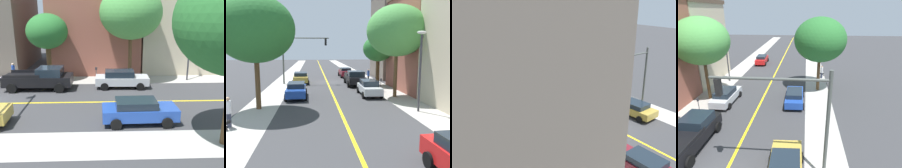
# 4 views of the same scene
# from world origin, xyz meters

# --- Properties ---
(ground_plane) EXTENTS (140.00, 140.00, 0.00)m
(ground_plane) POSITION_xyz_m (0.00, 0.00, 0.00)
(ground_plane) COLOR #38383A
(sidewalk_left) EXTENTS (2.71, 126.00, 0.01)m
(sidewalk_left) POSITION_xyz_m (-5.98, 0.00, 0.00)
(sidewalk_left) COLOR #ADA8A0
(sidewalk_left) RESTS_ON ground
(sidewalk_right) EXTENTS (2.71, 126.00, 0.01)m
(sidewalk_right) POSITION_xyz_m (5.98, 0.00, 0.00)
(sidewalk_right) COLOR #ADA8A0
(sidewalk_right) RESTS_ON ground
(road_centerline_stripe) EXTENTS (0.20, 126.00, 0.00)m
(road_centerline_stripe) POSITION_xyz_m (0.00, 0.00, 0.00)
(road_centerline_stripe) COLOR yellow
(road_centerline_stripe) RESTS_ON ground
(tan_rowhouse) EXTENTS (10.50, 8.23, 13.34)m
(tan_rowhouse) POSITION_xyz_m (-12.99, -4.08, 6.68)
(tan_rowhouse) COLOR #665B51
(tan_rowhouse) RESTS_ON ground
(corner_shop_building) EXTENTS (11.61, 9.52, 10.56)m
(corner_shop_building) POSITION_xyz_m (-12.99, 7.58, 5.29)
(corner_shop_building) COLOR #935142
(corner_shop_building) RESTS_ON ground
(street_tree_left_near) EXTENTS (3.70, 3.70, 6.12)m
(street_tree_left_near) POSITION_xyz_m (-6.10, 3.44, 4.50)
(street_tree_left_near) COLOR brown
(street_tree_left_near) RESTS_ON ground
(street_tree_right_corner) EXTENTS (5.54, 5.54, 8.52)m
(street_tree_right_corner) POSITION_xyz_m (-5.77, 10.91, 6.16)
(street_tree_right_corner) COLOR brown
(street_tree_right_corner) RESTS_ON ground
(street_tree_left_far) EXTENTS (5.79, 5.79, 8.39)m
(street_tree_left_far) POSITION_xyz_m (6.08, 14.34, 5.92)
(street_tree_left_far) COLOR brown
(street_tree_left_far) RESTS_ON ground
(fire_hydrant) EXTENTS (0.44, 0.24, 0.78)m
(fire_hydrant) POSITION_xyz_m (-5.43, 2.47, 0.39)
(fire_hydrant) COLOR yellow
(fire_hydrant) RESTS_ON ground
(parking_meter) EXTENTS (0.12, 0.18, 1.39)m
(parking_meter) POSITION_xyz_m (-5.30, 7.80, 0.91)
(parking_meter) COLOR #4C4C51
(parking_meter) RESTS_ON ground
(traffic_light_mast) EXTENTS (5.98, 0.32, 6.40)m
(traffic_light_mast) POSITION_xyz_m (3.85, 1.03, 4.33)
(traffic_light_mast) COLOR #474C47
(traffic_light_mast) RESTS_ON ground
(street_lamp) EXTENTS (0.70, 0.36, 5.77)m
(street_lamp) POSITION_xyz_m (-5.66, 16.36, 3.62)
(street_lamp) COLOR #38383D
(street_lamp) RESTS_ON ground
(blue_sedan_right_curb) EXTENTS (2.02, 4.38, 1.41)m
(blue_sedan_right_curb) POSITION_xyz_m (3.50, 10.45, 0.76)
(blue_sedan_right_curb) COLOR #1E429E
(blue_sedan_right_curb) RESTS_ON ground
(gold_sedan_right_curb) EXTENTS (2.21, 4.78, 1.42)m
(gold_sedan_right_curb) POSITION_xyz_m (3.57, 0.55, 0.76)
(gold_sedan_right_curb) COLOR #B29338
(gold_sedan_right_curb) RESTS_ON ground
(silver_sedan_left_curb) EXTENTS (2.02, 4.50, 1.49)m
(silver_sedan_left_curb) POSITION_xyz_m (-3.51, 9.96, 0.78)
(silver_sedan_left_curb) COLOR #B7BABF
(silver_sedan_left_curb) RESTS_ON ground
(maroon_sedan_left_curb) EXTENTS (2.09, 4.53, 1.46)m
(maroon_sedan_left_curb) POSITION_xyz_m (-3.32, -5.92, 0.78)
(maroon_sedan_left_curb) COLOR maroon
(maroon_sedan_left_curb) RESTS_ON ground
(black_pickup_truck) EXTENTS (2.41, 5.58, 1.85)m
(black_pickup_truck) POSITION_xyz_m (-3.28, 3.23, 0.93)
(black_pickup_truck) COLOR black
(black_pickup_truck) RESTS_ON ground
(pedestrian_blue_shirt) EXTENTS (0.31, 0.31, 1.75)m
(pedestrian_blue_shirt) POSITION_xyz_m (-5.71, 0.21, 0.94)
(pedestrian_blue_shirt) COLOR black
(pedestrian_blue_shirt) RESTS_ON ground
(pedestrian_white_shirt) EXTENTS (0.34, 0.34, 1.79)m
(pedestrian_white_shirt) POSITION_xyz_m (6.85, 18.63, 0.95)
(pedestrian_white_shirt) COLOR #33384C
(pedestrian_white_shirt) RESTS_ON ground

